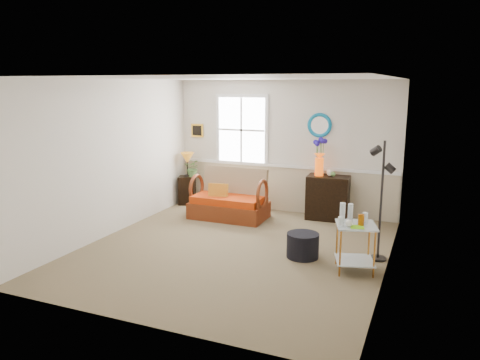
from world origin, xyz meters
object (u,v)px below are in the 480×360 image
at_px(lamp_stand, 187,190).
at_px(ottoman, 303,245).
at_px(side_table, 355,248).
at_px(floor_lamp, 381,201).
at_px(cabinet, 328,197).
at_px(loveseat, 229,194).

height_order(lamp_stand, ottoman, lamp_stand).
distance_m(side_table, floor_lamp, 0.82).
relative_size(lamp_stand, cabinet, 0.72).
bearing_deg(lamp_stand, cabinet, 0.81).
relative_size(floor_lamp, ottoman, 3.68).
xyz_separation_m(lamp_stand, side_table, (3.90, -2.33, 0.03)).
height_order(cabinet, side_table, cabinet).
bearing_deg(cabinet, loveseat, -162.11).
bearing_deg(loveseat, lamp_stand, 153.09).
bearing_deg(floor_lamp, ottoman, -137.14).
distance_m(lamp_stand, cabinet, 3.01).
distance_m(lamp_stand, ottoman, 3.76).
bearing_deg(floor_lamp, loveseat, -176.78).
height_order(lamp_stand, floor_lamp, floor_lamp).
height_order(loveseat, side_table, loveseat).
bearing_deg(ottoman, lamp_stand, 145.87).
bearing_deg(ottoman, loveseat, 141.43).
bearing_deg(floor_lamp, cabinet, 146.88).
xyz_separation_m(side_table, ottoman, (-0.79, 0.23, -0.15)).
height_order(loveseat, floor_lamp, floor_lamp).
bearing_deg(cabinet, side_table, -72.62).
distance_m(loveseat, cabinet, 1.88).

